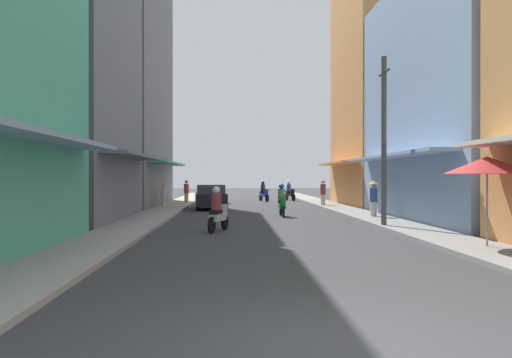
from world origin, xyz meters
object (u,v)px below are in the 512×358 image
at_px(pedestrian_foreground, 186,192).
at_px(utility_pole, 384,140).
at_px(motorbike_green, 282,202).
at_px(pedestrian_crossing, 164,196).
at_px(motorbike_silver, 218,211).
at_px(pedestrian_midway, 373,197).
at_px(pedestrian_far, 323,193).
at_px(parked_car, 211,197).
at_px(motorbike_black, 290,192).
at_px(vendor_umbrella, 487,165).
at_px(motorbike_blue, 264,192).

distance_m(pedestrian_foreground, utility_pole, 19.09).
xyz_separation_m(motorbike_green, utility_pole, (3.26, -5.63, 2.57)).
bearing_deg(pedestrian_crossing, utility_pole, -50.59).
distance_m(motorbike_silver, pedestrian_midway, 8.50).
bearing_deg(motorbike_green, pedestrian_far, 65.91).
relative_size(parked_car, pedestrian_far, 2.49).
bearing_deg(motorbike_green, motorbike_silver, -113.62).
distance_m(motorbike_black, pedestrian_crossing, 12.89).
height_order(motorbike_green, utility_pole, utility_pole).
bearing_deg(motorbike_green, pedestrian_foreground, 116.85).
bearing_deg(pedestrian_far, utility_pole, -90.51).
distance_m(pedestrian_midway, vendor_umbrella, 9.87).
relative_size(motorbike_silver, utility_pole, 0.27).
relative_size(pedestrian_foreground, pedestrian_midway, 0.97).
bearing_deg(motorbike_green, motorbike_blue, 89.84).
bearing_deg(motorbike_black, vendor_umbrella, -85.80).
bearing_deg(pedestrian_foreground, motorbike_green, -63.15).
bearing_deg(motorbike_blue, pedestrian_crossing, -127.74).
bearing_deg(motorbike_silver, motorbike_green, 66.38).
distance_m(motorbike_green, pedestrian_midway, 4.34).
relative_size(motorbike_blue, utility_pole, 0.27).
height_order(motorbike_silver, motorbike_green, same).
bearing_deg(motorbike_black, pedestrian_foreground, -149.06).
height_order(motorbike_green, motorbike_black, same).
xyz_separation_m(motorbike_silver, motorbike_blue, (2.91, 21.36, 0.00)).
bearing_deg(motorbike_green, motorbike_black, 82.08).
relative_size(parked_car, utility_pole, 0.66).
distance_m(motorbike_silver, motorbike_blue, 21.55).
bearing_deg(motorbike_black, parked_car, -119.86).
bearing_deg(motorbike_black, pedestrian_crossing, -132.65).
bearing_deg(pedestrian_midway, motorbike_silver, -144.25).
bearing_deg(motorbike_black, pedestrian_midway, -84.00).
height_order(parked_car, pedestrian_crossing, pedestrian_crossing).
bearing_deg(motorbike_black, motorbike_green, -97.92).
bearing_deg(pedestrian_foreground, vendor_umbrella, -66.46).
bearing_deg(vendor_umbrella, motorbike_green, 110.16).
xyz_separation_m(motorbike_blue, parked_car, (-3.72, -9.25, 0.04)).
xyz_separation_m(motorbike_green, pedestrian_crossing, (-6.54, 6.29, 0.06)).
xyz_separation_m(pedestrian_foreground, vendor_umbrella, (9.80, -22.49, 1.37)).
relative_size(motorbike_black, pedestrian_crossing, 1.13).
xyz_separation_m(motorbike_silver, utility_pole, (6.13, 0.93, 2.57)).
distance_m(motorbike_blue, pedestrian_foreground, 6.76).
height_order(motorbike_green, motorbike_blue, same).
distance_m(motorbike_blue, pedestrian_midway, 16.87).
relative_size(motorbike_silver, motorbike_black, 1.00).
bearing_deg(motorbike_blue, pedestrian_far, -65.22).
xyz_separation_m(pedestrian_foreground, pedestrian_crossing, (-0.92, -4.80, -0.08)).
xyz_separation_m(motorbike_black, pedestrian_midway, (1.83, -17.37, 0.28)).
xyz_separation_m(motorbike_blue, vendor_umbrella, (4.14, -26.19, 1.50)).
xyz_separation_m(motorbike_black, utility_pole, (1.07, -21.40, 2.57)).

